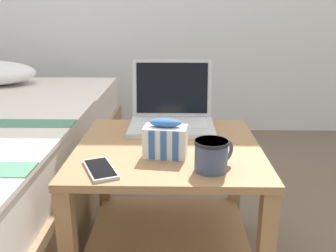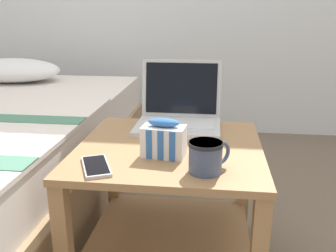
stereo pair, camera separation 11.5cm
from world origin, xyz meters
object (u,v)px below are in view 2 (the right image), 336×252
(laptop, at_px, (179,114))
(snack_bag, at_px, (164,139))
(cell_phone, at_px, (96,166))
(mug_front_left, at_px, (206,155))

(laptop, distance_m, snack_bag, 0.31)
(snack_bag, relative_size, cell_phone, 0.82)
(snack_bag, bearing_deg, laptop, 87.00)
(snack_bag, xyz_separation_m, cell_phone, (-0.18, -0.11, -0.05))
(mug_front_left, relative_size, cell_phone, 0.71)
(snack_bag, bearing_deg, mug_front_left, -38.14)
(snack_bag, height_order, cell_phone, snack_bag)
(snack_bag, bearing_deg, cell_phone, -147.22)
(cell_phone, bearing_deg, laptop, 65.49)
(laptop, bearing_deg, snack_bag, -93.00)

